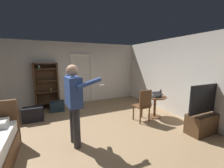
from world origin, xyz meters
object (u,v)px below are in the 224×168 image
object	(u,v)px
tv_flatscreen	(204,118)
laptop	(156,95)
wooden_chair	(143,104)
bottle_on_table	(161,93)
side_table	(155,103)
suitcase_dark	(33,114)
bookshelf	(47,84)
suitcase_small	(57,106)
person_blue_shirt	(74,99)

from	to	relation	value
tv_flatscreen	laptop	distance (m)	1.41
tv_flatscreen	wooden_chair	bearing A→B (deg)	130.89
tv_flatscreen	bottle_on_table	size ratio (longest dim) A/B	5.33
tv_flatscreen	wooden_chair	size ratio (longest dim) A/B	1.29
side_table	suitcase_dark	distance (m)	3.84
bookshelf	laptop	world-z (taller)	bookshelf
laptop	suitcase_dark	xyz separation A→B (m)	(-3.57, 1.35, -0.53)
suitcase_dark	side_table	bearing A→B (deg)	-18.04
suitcase_dark	suitcase_small	bearing A→B (deg)	42.44
wooden_chair	person_blue_shirt	size ratio (longest dim) A/B	0.56
bookshelf	suitcase_small	size ratio (longest dim) A/B	3.56
bottle_on_table	wooden_chair	world-z (taller)	wooden_chair
tv_flatscreen	bottle_on_table	bearing A→B (deg)	104.17
bottle_on_table	wooden_chair	bearing A→B (deg)	-176.19
laptop	suitcase_dark	world-z (taller)	laptop
side_table	bookshelf	bearing A→B (deg)	142.12
bottle_on_table	wooden_chair	size ratio (longest dim) A/B	0.24
side_table	suitcase_dark	world-z (taller)	side_table
side_table	suitcase_dark	bearing A→B (deg)	160.05
tv_flatscreen	person_blue_shirt	size ratio (longest dim) A/B	0.72
tv_flatscreen	person_blue_shirt	bearing A→B (deg)	164.51
bottle_on_table	suitcase_dark	world-z (taller)	bottle_on_table
tv_flatscreen	suitcase_small	distance (m)	4.65
suitcase_small	laptop	bearing A→B (deg)	-31.80
laptop	bottle_on_table	xyz separation A→B (m)	(0.17, -0.04, 0.05)
side_table	laptop	bearing A→B (deg)	-127.71
bookshelf	suitcase_small	world-z (taller)	bookshelf
side_table	laptop	size ratio (longest dim) A/B	2.03
bookshelf	side_table	bearing A→B (deg)	-37.88
person_blue_shirt	suitcase_small	bearing A→B (deg)	95.66
person_blue_shirt	suitcase_dark	bearing A→B (deg)	118.63
laptop	bottle_on_table	size ratio (longest dim) A/B	1.46
wooden_chair	suitcase_small	bearing A→B (deg)	138.21
suitcase_dark	suitcase_small	world-z (taller)	suitcase_dark
tv_flatscreen	bookshelf	bearing A→B (deg)	133.79
laptop	suitcase_small	xyz separation A→B (m)	(-2.84, 1.97, -0.57)
bookshelf	person_blue_shirt	distance (m)	2.97
bookshelf	tv_flatscreen	size ratio (longest dim) A/B	1.37
tv_flatscreen	side_table	xyz separation A→B (m)	(-0.45, 1.31, 0.09)
suitcase_dark	tv_flatscreen	bearing A→B (deg)	-30.97
wooden_chair	suitcase_small	distance (m)	3.11
person_blue_shirt	tv_flatscreen	bearing A→B (deg)	-15.49
bookshelf	laptop	bearing A→B (deg)	-38.65
suitcase_small	wooden_chair	bearing A→B (deg)	-38.84
suitcase_small	bookshelf	bearing A→B (deg)	121.86
bookshelf	tv_flatscreen	world-z (taller)	bookshelf
bookshelf	person_blue_shirt	world-z (taller)	person_blue_shirt
wooden_chair	suitcase_dark	distance (m)	3.37
bookshelf	side_table	world-z (taller)	bookshelf
person_blue_shirt	suitcase_dark	xyz separation A→B (m)	(-0.96, 1.76, -0.81)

